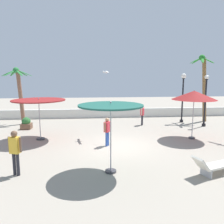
% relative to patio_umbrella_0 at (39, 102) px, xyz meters
% --- Properties ---
extents(ground_plane, '(56.00, 56.00, 0.00)m').
position_rel_patio_umbrella_0_xyz_m(ground_plane, '(4.43, -1.74, -2.28)').
color(ground_plane, '#9E9384').
extents(boundary_wall, '(25.20, 0.30, 0.81)m').
position_rel_patio_umbrella_0_xyz_m(boundary_wall, '(4.43, 6.82, -1.88)').
color(boundary_wall, silver).
rests_on(boundary_wall, ground_plane).
extents(patio_umbrella_0, '(3.08, 3.08, 2.50)m').
position_rel_patio_umbrella_0_xyz_m(patio_umbrella_0, '(0.00, 0.00, 0.00)').
color(patio_umbrella_0, '#333338').
rests_on(patio_umbrella_0, ground_plane).
extents(patio_umbrella_1, '(2.62, 2.62, 2.95)m').
position_rel_patio_umbrella_0_xyz_m(patio_umbrella_1, '(9.13, -0.68, 0.35)').
color(patio_umbrella_1, '#333338').
rests_on(patio_umbrella_1, ground_plane).
extents(patio_umbrella_2, '(2.48, 2.48, 2.82)m').
position_rel_patio_umbrella_0_xyz_m(patio_umbrella_2, '(3.77, -5.04, 0.26)').
color(patio_umbrella_2, '#333338').
rests_on(patio_umbrella_2, ground_plane).
extents(palm_tree_0, '(2.39, 2.22, 4.43)m').
position_rel_patio_umbrella_0_xyz_m(palm_tree_0, '(-2.45, 4.59, 0.51)').
color(palm_tree_0, brown).
rests_on(palm_tree_0, ground_plane).
extents(palm_tree_1, '(2.03, 1.93, 5.46)m').
position_rel_patio_umbrella_0_xyz_m(palm_tree_1, '(12.27, 4.32, 1.04)').
color(palm_tree_1, brown).
rests_on(palm_tree_1, ground_plane).
extents(lamp_post_0, '(0.31, 0.31, 3.83)m').
position_rel_patio_umbrella_0_xyz_m(lamp_post_0, '(11.53, 2.49, -0.17)').
color(lamp_post_0, black).
rests_on(lamp_post_0, ground_plane).
extents(lamp_post_1, '(0.41, 0.41, 3.97)m').
position_rel_patio_umbrella_0_xyz_m(lamp_post_1, '(10.47, 4.13, 0.32)').
color(lamp_post_1, black).
rests_on(lamp_post_1, ground_plane).
extents(lounge_chair_0, '(1.97, 1.12, 0.83)m').
position_rel_patio_umbrella_0_xyz_m(lounge_chair_0, '(7.70, -5.65, -1.90)').
color(lounge_chair_0, '#B7B7BC').
rests_on(lounge_chair_0, ground_plane).
extents(guest_0, '(0.53, 0.34, 1.75)m').
position_rel_patio_umbrella_0_xyz_m(guest_0, '(0.15, -4.97, -1.21)').
color(guest_0, '#26262D').
rests_on(guest_0, ground_plane).
extents(guest_2, '(0.40, 0.48, 1.55)m').
position_rel_patio_umbrella_0_xyz_m(guest_2, '(3.89, -1.62, -1.35)').
color(guest_2, '#3359B2').
rests_on(guest_2, ground_plane).
extents(guest_3, '(0.37, 0.52, 1.56)m').
position_rel_patio_umbrella_0_xyz_m(guest_3, '(6.97, 3.33, -1.35)').
color(guest_3, '#26262D').
rests_on(guest_3, ground_plane).
extents(seagull_0, '(0.39, 1.15, 0.14)m').
position_rel_patio_umbrella_0_xyz_m(seagull_0, '(3.97, 0.42, 1.72)').
color(seagull_0, white).
extents(planter, '(0.70, 0.70, 0.85)m').
position_rel_patio_umbrella_0_xyz_m(planter, '(-1.60, 2.89, -1.90)').
color(planter, brown).
rests_on(planter, ground_plane).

